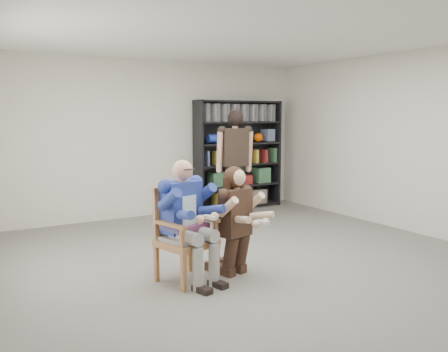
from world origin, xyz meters
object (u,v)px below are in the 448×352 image
armchair (186,235)px  seated_man (186,221)px  kneeling_woman (237,222)px  standing_man (235,168)px  bookshelf (238,155)px

armchair → seated_man: seated_man is taller
kneeling_woman → standing_man: 2.64m
armchair → standing_man: bearing=32.8°
armchair → bookshelf: bearing=35.4°
kneeling_woman → armchair: bearing=153.5°
bookshelf → seated_man: bearing=-129.8°
standing_man → kneeling_woman: bearing=-106.5°
armchair → seated_man: (0.00, 0.00, 0.16)m
seated_man → bookshelf: 4.27m
seated_man → kneeling_woman: size_ratio=1.09×
standing_man → seated_man: bearing=-117.7°
kneeling_woman → seated_man: bearing=153.5°
seated_man → standing_man: (1.94, 2.12, 0.27)m
bookshelf → standing_man: bookshelf is taller
seated_man → standing_man: 2.89m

